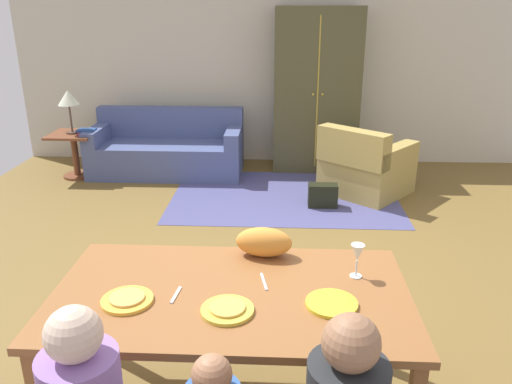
# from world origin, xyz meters

# --- Properties ---
(ground_plane) EXTENTS (7.07, 6.06, 0.02)m
(ground_plane) POSITION_xyz_m (0.00, 0.43, -0.01)
(ground_plane) COLOR brown
(back_wall) EXTENTS (7.07, 0.10, 2.70)m
(back_wall) POSITION_xyz_m (0.00, 3.51, 1.35)
(back_wall) COLOR beige
(back_wall) RESTS_ON ground_plane
(dining_table) EXTENTS (1.79, 0.99, 0.76)m
(dining_table) POSITION_xyz_m (-0.11, -1.42, 0.69)
(dining_table) COLOR brown
(dining_table) RESTS_ON ground_plane
(plate_near_man) EXTENTS (0.25, 0.25, 0.02)m
(plate_near_man) POSITION_xyz_m (-0.60, -1.54, 0.77)
(plate_near_man) COLOR yellow
(plate_near_man) RESTS_ON dining_table
(pizza_near_man) EXTENTS (0.17, 0.17, 0.01)m
(pizza_near_man) POSITION_xyz_m (-0.60, -1.54, 0.78)
(pizza_near_man) COLOR #DEA251
(pizza_near_man) RESTS_ON plate_near_man
(plate_near_child) EXTENTS (0.25, 0.25, 0.02)m
(plate_near_child) POSITION_xyz_m (-0.11, -1.60, 0.77)
(plate_near_child) COLOR yellow
(plate_near_child) RESTS_ON dining_table
(pizza_near_child) EXTENTS (0.17, 0.17, 0.01)m
(pizza_near_child) POSITION_xyz_m (-0.11, -1.60, 0.78)
(pizza_near_child) COLOR gold
(pizza_near_child) RESTS_ON plate_near_child
(plate_near_woman) EXTENTS (0.25, 0.25, 0.02)m
(plate_near_woman) POSITION_xyz_m (0.38, -1.52, 0.77)
(plate_near_woman) COLOR yellow
(plate_near_woman) RESTS_ON dining_table
(wine_glass) EXTENTS (0.07, 0.07, 0.19)m
(wine_glass) POSITION_xyz_m (0.53, -1.24, 0.89)
(wine_glass) COLOR silver
(wine_glass) RESTS_ON dining_table
(fork) EXTENTS (0.03, 0.15, 0.01)m
(fork) POSITION_xyz_m (-0.38, -1.47, 0.76)
(fork) COLOR silver
(fork) RESTS_ON dining_table
(knife) EXTENTS (0.05, 0.17, 0.01)m
(knife) POSITION_xyz_m (0.05, -1.32, 0.76)
(knife) COLOR silver
(knife) RESTS_ON dining_table
(cat) EXTENTS (0.33, 0.19, 0.17)m
(cat) POSITION_xyz_m (0.04, -1.02, 0.84)
(cat) COLOR orange
(cat) RESTS_ON dining_table
(area_rug) EXTENTS (2.60, 1.80, 0.01)m
(area_rug) POSITION_xyz_m (0.18, 1.96, 0.00)
(area_rug) COLOR #4A4B7E
(area_rug) RESTS_ON ground_plane
(couch) EXTENTS (1.96, 0.86, 0.82)m
(couch) POSITION_xyz_m (-1.36, 2.82, 0.30)
(couch) COLOR #495686
(couch) RESTS_ON ground_plane
(armchair) EXTENTS (1.20, 1.21, 0.82)m
(armchair) POSITION_xyz_m (1.12, 2.12, 0.32)
(armchair) COLOR #AA9249
(armchair) RESTS_ON ground_plane
(armoire) EXTENTS (1.10, 0.59, 2.10)m
(armoire) POSITION_xyz_m (0.58, 3.12, 1.05)
(armoire) COLOR #49462A
(armoire) RESTS_ON ground_plane
(side_table) EXTENTS (0.56, 0.56, 0.58)m
(side_table) POSITION_xyz_m (-2.51, 2.56, 0.38)
(side_table) COLOR brown
(side_table) RESTS_ON ground_plane
(table_lamp) EXTENTS (0.26, 0.26, 0.54)m
(table_lamp) POSITION_xyz_m (-2.51, 2.56, 1.01)
(table_lamp) COLOR brown
(table_lamp) RESTS_ON side_table
(book_lower) EXTENTS (0.22, 0.16, 0.03)m
(book_lower) POSITION_xyz_m (-2.29, 2.51, 0.59)
(book_lower) COLOR maroon
(book_lower) RESTS_ON side_table
(book_upper) EXTENTS (0.22, 0.16, 0.03)m
(book_upper) POSITION_xyz_m (-2.32, 2.55, 0.62)
(book_upper) COLOR navy
(book_upper) RESTS_ON book_lower
(handbag) EXTENTS (0.32, 0.16, 0.26)m
(handbag) POSITION_xyz_m (0.60, 1.66, 0.13)
(handbag) COLOR black
(handbag) RESTS_ON ground_plane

